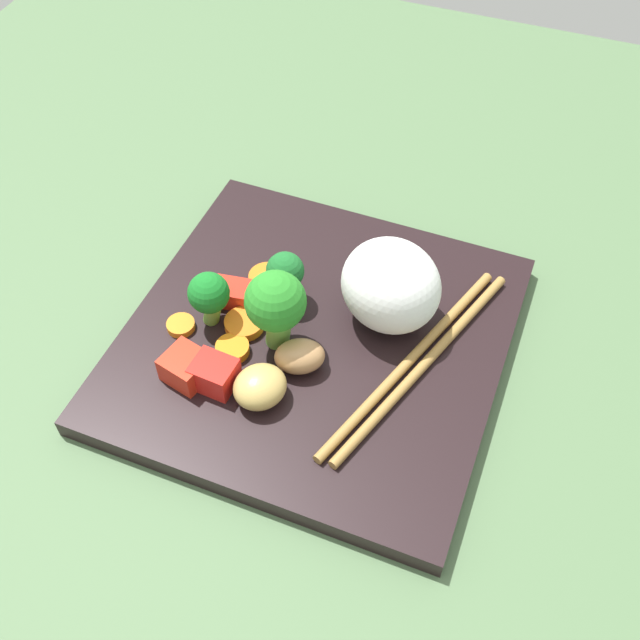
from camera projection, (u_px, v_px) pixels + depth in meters
The scene contains 16 objects.
ground_plane at pixel (316, 355), 61.12cm from camera, with size 110.00×110.00×2.00cm, color #4D6C46.
square_plate at pixel (315, 341), 59.71cm from camera, with size 28.52×28.52×1.66cm, color black.
rice_mound at pixel (391, 286), 57.52cm from camera, with size 7.95×7.22×7.16cm, color white.
broccoli_floret_0 at pixel (209, 295), 57.60cm from camera, with size 3.22×3.22×5.01cm.
broccoli_floret_1 at pixel (285, 273), 59.25cm from camera, with size 3.02×3.02×4.76cm.
broccoli_floret_2 at pixel (276, 304), 55.10cm from camera, with size 4.58×4.58×7.26cm.
carrot_slice_0 at pixel (244, 324), 59.27cm from camera, with size 3.08×3.08×0.77cm, color orange.
carrot_slice_1 at pixel (232, 349), 57.73cm from camera, with size 2.58×2.58×0.75cm, color orange.
carrot_slice_2 at pixel (267, 278), 62.38cm from camera, with size 3.05×3.05×0.71cm, color orange.
carrot_slice_3 at pixel (181, 325), 59.30cm from camera, with size 2.20×2.20×0.57cm, color orange.
pepper_chunk_0 at pixel (233, 293), 60.69cm from camera, with size 3.11×2.22×1.67cm, color red.
pepper_chunk_1 at pixel (186, 367), 55.73cm from camera, with size 3.07×2.95×2.20cm, color red.
pepper_chunk_2 at pixel (214, 374), 55.27cm from camera, with size 3.07×2.62×2.28cm, color red.
chicken_piece_0 at pixel (294, 354), 56.29cm from camera, with size 3.78×2.83×2.48cm, color tan.
chicken_piece_1 at pixel (260, 387), 54.37cm from camera, with size 3.99×3.64×2.61cm, color tan.
chopstick_pair at pixel (417, 362), 56.91cm from camera, with size 21.48×8.90×0.75cm.
Camera 1 is at (34.28, 13.37, 47.89)cm, focal length 42.78 mm.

